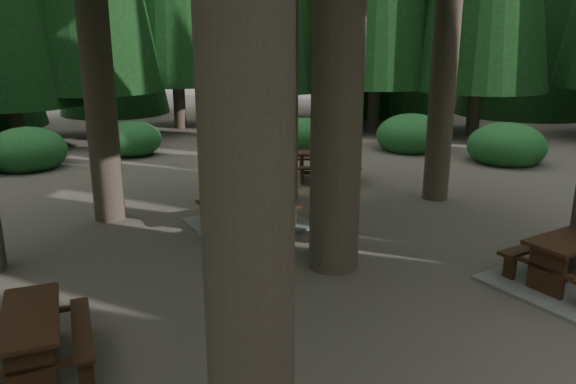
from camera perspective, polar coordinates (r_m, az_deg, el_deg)
ground at (r=9.21m, az=1.52°, el=-9.03°), size 80.00×80.00×0.00m
picnic_table_a at (r=10.07m, az=27.17°, el=-6.84°), size 2.55×2.15×0.83m
picnic_table_b at (r=7.45m, az=-24.59°, el=-12.83°), size 1.67×1.91×0.71m
picnic_table_c at (r=11.77m, az=-4.03°, el=-2.08°), size 2.48×2.12×0.78m
picnic_table_d at (r=15.46m, az=3.99°, el=3.17°), size 2.22×2.13×0.75m
shrub_ring at (r=10.00m, az=2.22°, el=-4.49°), size 23.86×24.64×1.49m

